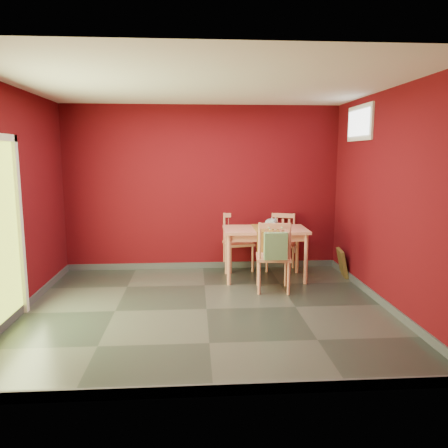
{
  "coord_description": "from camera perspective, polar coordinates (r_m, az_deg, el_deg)",
  "views": [
    {
      "loc": [
        -0.14,
        -5.21,
        1.9
      ],
      "look_at": [
        0.25,
        0.45,
        1.0
      ],
      "focal_mm": 35.0,
      "sensor_mm": 36.0,
      "label": 1
    }
  ],
  "objects": [
    {
      "name": "ground",
      "position": [
        5.55,
        -2.3,
        -11.03
      ],
      "size": [
        4.5,
        4.5,
        0.0
      ],
      "primitive_type": "plane",
      "color": "#2D342D",
      "rests_on": "ground"
    },
    {
      "name": "room_shell",
      "position": [
        5.53,
        -2.3,
        -10.54
      ],
      "size": [
        4.5,
        4.5,
        4.5
      ],
      "color": "#51080E",
      "rests_on": "ground"
    },
    {
      "name": "doorway",
      "position": [
        5.3,
        -27.1,
        -0.41
      ],
      "size": [
        0.06,
        1.01,
        2.13
      ],
      "color": "#B7D838",
      "rests_on": "ground"
    },
    {
      "name": "window",
      "position": [
        6.66,
        17.3,
        12.5
      ],
      "size": [
        0.05,
        0.9,
        0.5
      ],
      "color": "white",
      "rests_on": "room_shell"
    },
    {
      "name": "outlet_plate",
      "position": [
        7.58,
        9.44,
        -3.29
      ],
      "size": [
        0.08,
        0.02,
        0.12
      ],
      "primitive_type": "cube",
      "color": "silver",
      "rests_on": "room_shell"
    },
    {
      "name": "dining_table",
      "position": [
        6.7,
        5.38,
        -1.4
      ],
      "size": [
        1.28,
        0.77,
        0.79
      ],
      "color": "tan",
      "rests_on": "ground"
    },
    {
      "name": "table_runner",
      "position": [
        6.57,
        5.56,
        -1.23
      ],
      "size": [
        0.37,
        0.74,
        0.37
      ],
      "color": "olive",
      "rests_on": "dining_table"
    },
    {
      "name": "chair_far_left",
      "position": [
        7.28,
        1.78,
        -2.22
      ],
      "size": [
        0.52,
        0.52,
        0.94
      ],
      "color": "tan",
      "rests_on": "ground"
    },
    {
      "name": "chair_far_right",
      "position": [
        7.31,
        7.46,
        -2.27
      ],
      "size": [
        0.57,
        0.57,
        0.94
      ],
      "color": "tan",
      "rests_on": "ground"
    },
    {
      "name": "chair_near",
      "position": [
        6.13,
        6.48,
        -4.15
      ],
      "size": [
        0.52,
        0.52,
        1.0
      ],
      "color": "tan",
      "rests_on": "ground"
    },
    {
      "name": "tote_bag",
      "position": [
        5.86,
        6.75,
        -2.87
      ],
      "size": [
        0.31,
        0.18,
        0.43
      ],
      "color": "#618657",
      "rests_on": "chair_near"
    },
    {
      "name": "cat",
      "position": [
        6.68,
        6.21,
        0.3
      ],
      "size": [
        0.35,
        0.46,
        0.21
      ],
      "primitive_type": null,
      "rotation": [
        0.0,
        0.0,
        0.37
      ],
      "color": "slate",
      "rests_on": "table_runner"
    },
    {
      "name": "picture_frame",
      "position": [
        7.17,
        15.18,
        -4.91
      ],
      "size": [
        0.2,
        0.44,
        0.42
      ],
      "color": "brown",
      "rests_on": "ground"
    }
  ]
}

